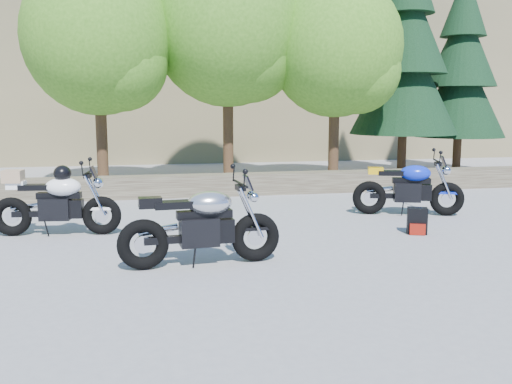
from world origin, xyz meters
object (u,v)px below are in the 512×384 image
(backpack, at_px, (417,221))
(blue_bike, at_px, (409,188))
(silver_bike, at_px, (202,226))
(white_bike, at_px, (56,201))

(backpack, bearing_deg, blue_bike, 90.67)
(silver_bike, distance_m, blue_bike, 5.10)
(silver_bike, distance_m, white_bike, 3.11)
(silver_bike, xyz_separation_m, white_bike, (-2.13, 2.26, 0.03))
(backpack, bearing_deg, silver_bike, -140.18)
(blue_bike, distance_m, backpack, 1.69)
(silver_bike, bearing_deg, backpack, 13.35)
(white_bike, height_order, blue_bike, white_bike)
(white_bike, bearing_deg, blue_bike, 11.39)
(white_bike, distance_m, backpack, 5.95)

